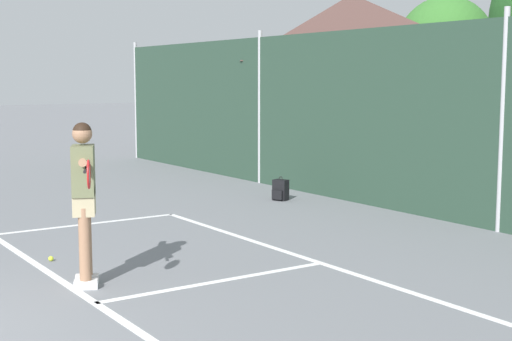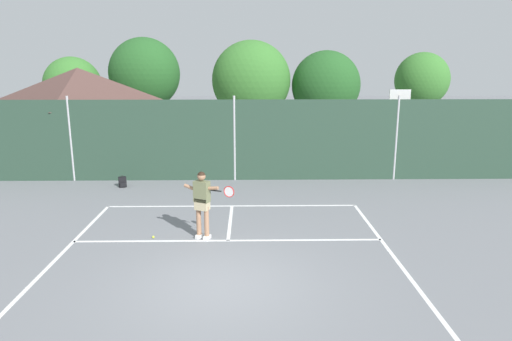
{
  "view_description": "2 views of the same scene",
  "coord_description": "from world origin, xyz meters",
  "px_view_note": "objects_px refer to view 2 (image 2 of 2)",
  "views": [
    {
      "loc": [
        7.14,
        -0.32,
        2.33
      ],
      "look_at": [
        0.59,
        4.1,
        1.35
      ],
      "focal_mm": 51.82,
      "sensor_mm": 36.0,
      "label": 1
    },
    {
      "loc": [
        0.55,
        -8.79,
        4.57
      ],
      "look_at": [
        0.81,
        6.04,
        1.08
      ],
      "focal_mm": 31.59,
      "sensor_mm": 36.0,
      "label": 2
    }
  ],
  "objects_px": {
    "basketball_hoop": "(398,119)",
    "tennis_player": "(203,199)",
    "backpack_black": "(123,182)",
    "tennis_ball": "(153,237)"
  },
  "relations": [
    {
      "from": "tennis_player",
      "to": "tennis_ball",
      "type": "relative_size",
      "value": 28.1
    },
    {
      "from": "tennis_ball",
      "to": "backpack_black",
      "type": "height_order",
      "value": "backpack_black"
    },
    {
      "from": "tennis_player",
      "to": "backpack_black",
      "type": "relative_size",
      "value": 4.01
    },
    {
      "from": "basketball_hoop",
      "to": "backpack_black",
      "type": "distance_m",
      "value": 11.79
    },
    {
      "from": "basketball_hoop",
      "to": "backpack_black",
      "type": "height_order",
      "value": "basketball_hoop"
    },
    {
      "from": "basketball_hoop",
      "to": "tennis_player",
      "type": "relative_size",
      "value": 1.91
    },
    {
      "from": "basketball_hoop",
      "to": "tennis_player",
      "type": "bearing_deg",
      "value": -134.28
    },
    {
      "from": "tennis_ball",
      "to": "backpack_black",
      "type": "xyz_separation_m",
      "value": [
        -2.24,
        5.27,
        0.16
      ]
    },
    {
      "from": "backpack_black",
      "to": "tennis_ball",
      "type": "bearing_deg",
      "value": -66.94
    },
    {
      "from": "basketball_hoop",
      "to": "backpack_black",
      "type": "bearing_deg",
      "value": -167.15
    }
  ]
}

